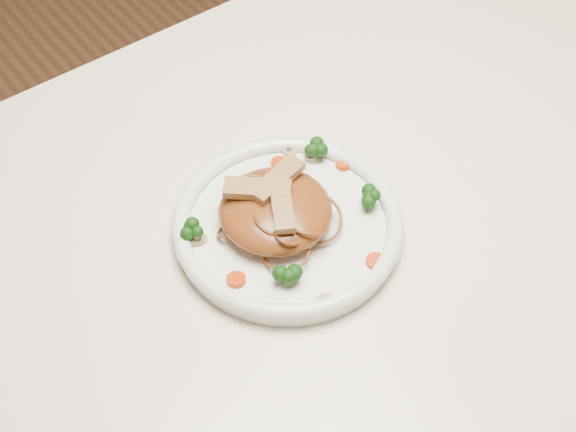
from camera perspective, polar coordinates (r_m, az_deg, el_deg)
table at (r=1.04m, az=3.93°, el=-1.75°), size 1.20×0.80×0.75m
plate at (r=0.91m, az=0.00°, el=-0.88°), size 0.30×0.30×0.02m
noodle_mound at (r=0.89m, az=-0.90°, el=0.41°), size 0.16×0.16×0.04m
chicken_a at (r=0.89m, az=-0.77°, el=2.63°), size 0.08×0.04×0.01m
chicken_b at (r=0.88m, az=-2.21°, el=1.95°), size 0.07×0.07×0.01m
chicken_c at (r=0.86m, az=-0.43°, el=0.73°), size 0.05×0.07×0.01m
broccoli_0 at (r=0.96m, az=2.05°, el=4.71°), size 0.04×0.04×0.03m
broccoli_1 at (r=0.89m, az=-6.90°, el=-0.95°), size 0.04×0.04×0.03m
broccoli_2 at (r=0.85m, az=-0.01°, el=-4.21°), size 0.03×0.03×0.03m
broccoli_3 at (r=0.92m, az=5.86°, el=1.36°), size 0.04×0.04×0.03m
carrot_0 at (r=0.97m, az=-0.60°, el=3.83°), size 0.02×0.02×0.00m
carrot_1 at (r=0.86m, az=-3.73°, el=-4.55°), size 0.03×0.03×0.00m
carrot_2 at (r=0.97m, az=3.98°, el=3.70°), size 0.02×0.02×0.00m
carrot_3 at (r=0.94m, az=-3.84°, el=1.73°), size 0.02×0.02×0.00m
carrot_4 at (r=0.88m, az=6.27°, el=-3.23°), size 0.03×0.03×0.00m
mushroom_0 at (r=0.84m, az=2.58°, el=-6.04°), size 0.02×0.02×0.01m
mushroom_1 at (r=0.98m, az=1.61°, el=4.37°), size 0.03×0.03×0.01m
mushroom_2 at (r=0.90m, az=-6.53°, el=-1.67°), size 0.03×0.03×0.01m
mushroom_3 at (r=0.98m, az=0.09°, el=4.67°), size 0.02×0.02×0.01m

